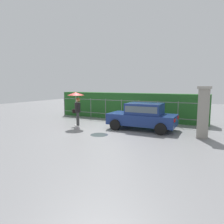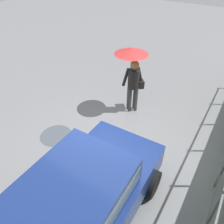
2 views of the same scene
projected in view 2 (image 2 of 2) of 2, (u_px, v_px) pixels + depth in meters
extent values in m
plane|color=slate|center=(111.00, 154.00, 5.54)|extent=(40.00, 40.00, 0.00)
cube|color=navy|center=(83.00, 205.00, 3.83)|extent=(3.74, 1.72, 0.60)
cube|color=navy|center=(74.00, 193.00, 3.37)|extent=(1.93, 1.48, 0.60)
cube|color=#4C5B66|center=(74.00, 192.00, 3.36)|extent=(1.78, 1.50, 0.33)
cylinder|color=black|center=(88.00, 152.00, 5.20)|extent=(0.60, 0.19, 0.60)
cylinder|color=black|center=(153.00, 184.00, 4.51)|extent=(0.60, 0.19, 0.60)
cylinder|color=#333333|center=(129.00, 99.00, 6.79)|extent=(0.15, 0.15, 0.86)
cylinder|color=#333333|center=(135.00, 99.00, 6.82)|extent=(0.15, 0.15, 0.86)
cube|color=white|center=(128.00, 108.00, 7.07)|extent=(0.26, 0.10, 0.08)
cube|color=white|center=(134.00, 108.00, 7.10)|extent=(0.26, 0.10, 0.08)
cylinder|color=black|center=(134.00, 79.00, 6.37)|extent=(0.34, 0.34, 0.58)
sphere|color=#DBAD89|center=(135.00, 65.00, 6.11)|extent=(0.22, 0.22, 0.22)
sphere|color=olive|center=(135.00, 65.00, 6.07)|extent=(0.25, 0.25, 0.25)
cylinder|color=black|center=(126.00, 77.00, 6.38)|extent=(0.22, 0.23, 0.56)
cylinder|color=black|center=(140.00, 76.00, 6.45)|extent=(0.22, 0.23, 0.56)
cylinder|color=#B2B2B7|center=(131.00, 67.00, 6.23)|extent=(0.02, 0.02, 0.77)
cone|color=red|center=(132.00, 51.00, 5.94)|extent=(0.97, 0.97, 0.18)
cube|color=black|center=(140.00, 83.00, 6.65)|extent=(0.36, 0.35, 0.24)
cylinder|color=#59605B|center=(210.00, 217.00, 3.50)|extent=(0.05, 0.05, 1.50)
cube|color=#59605B|center=(220.00, 174.00, 4.52)|extent=(9.99, 0.03, 0.04)
cylinder|color=#4C545B|center=(56.00, 135.00, 6.10)|extent=(0.89, 0.89, 0.00)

